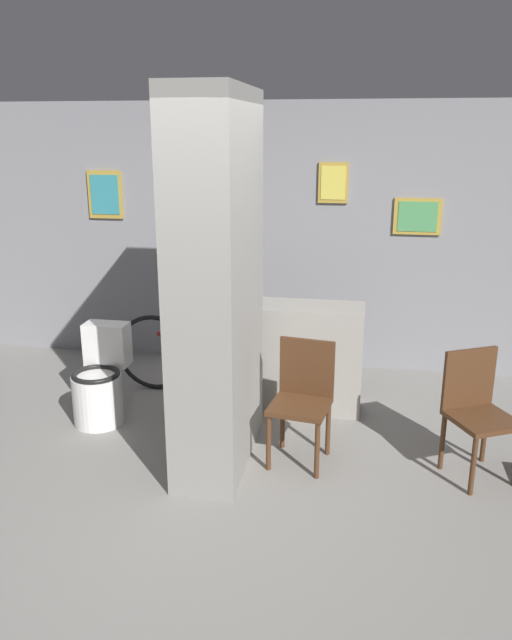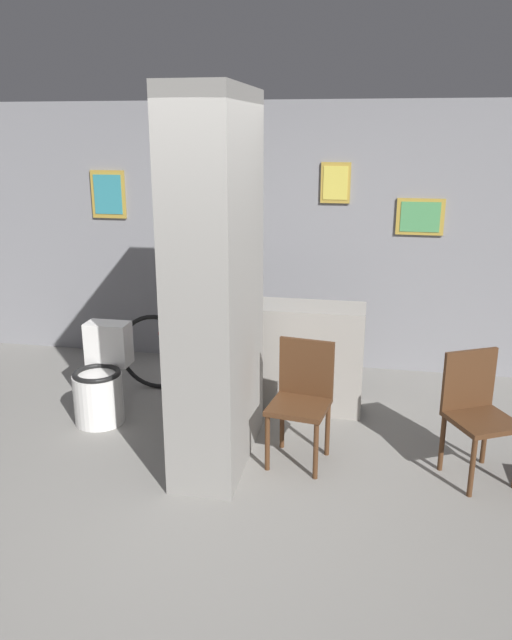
{
  "view_description": "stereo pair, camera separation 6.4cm",
  "coord_description": "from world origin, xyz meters",
  "px_view_note": "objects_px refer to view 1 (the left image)",
  "views": [
    {
      "loc": [
        1.03,
        -3.47,
        2.33
      ],
      "look_at": [
        0.24,
        0.97,
        0.95
      ],
      "focal_mm": 35.0,
      "sensor_mm": 36.0,
      "label": 1
    },
    {
      "loc": [
        1.09,
        -3.46,
        2.33
      ],
      "look_at": [
        0.24,
        0.97,
        0.95
      ],
      "focal_mm": 35.0,
      "sensor_mm": 36.0,
      "label": 2
    }
  ],
  "objects_px": {
    "toilet": "(100,383)",
    "bicycle": "(207,354)",
    "chair_near_pillar": "(302,396)",
    "chair_by_doorway": "(477,408)",
    "bottle_tall": "(252,290)"
  },
  "relations": [
    {
      "from": "chair_near_pillar",
      "to": "bicycle",
      "type": "bearing_deg",
      "value": 142.08
    },
    {
      "from": "chair_near_pillar",
      "to": "bicycle",
      "type": "distance_m",
      "value": 1.43
    },
    {
      "from": "toilet",
      "to": "bicycle",
      "type": "height_order",
      "value": "toilet"
    },
    {
      "from": "chair_near_pillar",
      "to": "chair_by_doorway",
      "type": "relative_size",
      "value": 1.0
    },
    {
      "from": "chair_by_doorway",
      "to": "chair_near_pillar",
      "type": "bearing_deg",
      "value": 152.52
    },
    {
      "from": "chair_near_pillar",
      "to": "bottle_tall",
      "type": "height_order",
      "value": "bottle_tall"
    },
    {
      "from": "bicycle",
      "to": "bottle_tall",
      "type": "height_order",
      "value": "bottle_tall"
    },
    {
      "from": "toilet",
      "to": "chair_near_pillar",
      "type": "xyz_separation_m",
      "value": [
        1.71,
        -0.34,
        0.17
      ]
    },
    {
      "from": "toilet",
      "to": "bicycle",
      "type": "xyz_separation_m",
      "value": [
        0.73,
        0.69,
        0.05
      ]
    },
    {
      "from": "bottle_tall",
      "to": "toilet",
      "type": "bearing_deg",
      "value": -156.8
    },
    {
      "from": "toilet",
      "to": "bicycle",
      "type": "bearing_deg",
      "value": 43.22
    },
    {
      "from": "bottle_tall",
      "to": "bicycle",
      "type": "bearing_deg",
      "value": 158.45
    },
    {
      "from": "bicycle",
      "to": "chair_by_doorway",
      "type": "bearing_deg",
      "value": -25.33
    },
    {
      "from": "toilet",
      "to": "chair_near_pillar",
      "type": "relative_size",
      "value": 0.88
    },
    {
      "from": "chair_by_doorway",
      "to": "bottle_tall",
      "type": "distance_m",
      "value": 2.0
    }
  ]
}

